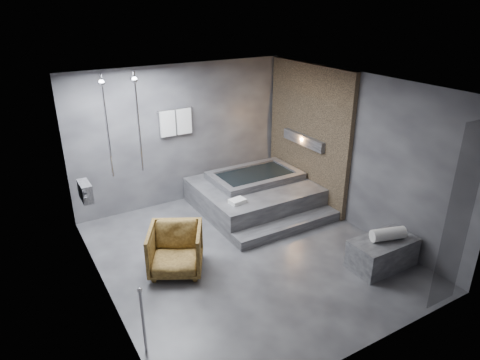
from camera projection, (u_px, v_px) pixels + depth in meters
room at (261, 148)px, 6.82m from camera, size 5.00×5.04×2.82m
tub_deck at (254, 195)px, 8.66m from camera, size 2.20×2.00×0.50m
tub_step at (288, 227)px, 7.79m from camera, size 2.20×0.36×0.18m
concrete_bench at (382, 253)px, 6.73m from camera, size 1.05×0.58×0.47m
driftwood_chair at (176, 250)px, 6.56m from camera, size 1.09×1.10×0.74m
rolled_towel at (388, 234)px, 6.60m from camera, size 0.58×0.34×0.20m
deck_towel at (237, 201)px, 7.74m from camera, size 0.31×0.24×0.08m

